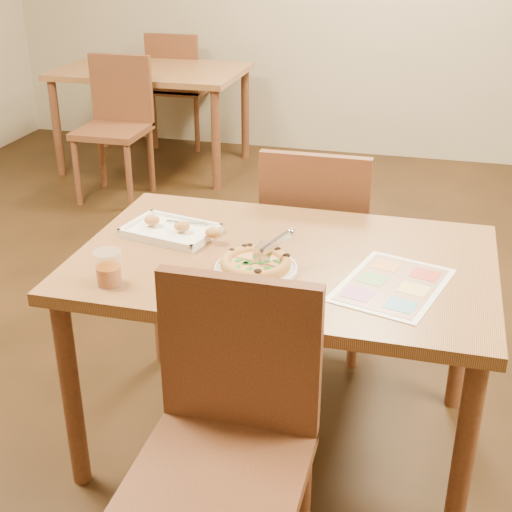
% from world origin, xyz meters
% --- Properties ---
extents(room, '(7.00, 7.00, 7.00)m').
position_xyz_m(room, '(0.00, 0.00, 1.35)').
color(room, '#331E0E').
rests_on(room, ground).
extents(dining_table, '(1.30, 0.85, 0.72)m').
position_xyz_m(dining_table, '(0.00, 0.00, 0.63)').
color(dining_table, '#9A663D').
rests_on(dining_table, ground).
extents(chair_near, '(0.42, 0.42, 0.47)m').
position_xyz_m(chair_near, '(0.00, -0.60, 0.57)').
color(chair_near, brown).
rests_on(chair_near, ground).
extents(chair_far, '(0.42, 0.42, 0.47)m').
position_xyz_m(chair_far, '(-0.00, 0.60, 0.57)').
color(chair_far, brown).
rests_on(chair_far, ground).
extents(bg_table, '(1.30, 0.85, 0.72)m').
position_xyz_m(bg_table, '(-1.60, 2.80, 0.63)').
color(bg_table, '#9A663D').
rests_on(bg_table, ground).
extents(bg_chair_near, '(0.42, 0.42, 0.47)m').
position_xyz_m(bg_chair_near, '(-1.60, 2.20, 0.57)').
color(bg_chair_near, brown).
rests_on(bg_chair_near, ground).
extents(bg_chair_far, '(0.42, 0.42, 0.47)m').
position_xyz_m(bg_chair_far, '(-1.60, 3.30, 0.57)').
color(bg_chair_far, brown).
rests_on(bg_chair_far, ground).
extents(plate, '(0.32, 0.32, 0.01)m').
position_xyz_m(plate, '(-0.06, -0.12, 0.73)').
color(plate, white).
rests_on(plate, dining_table).
extents(pizza, '(0.21, 0.21, 0.03)m').
position_xyz_m(pizza, '(-0.06, -0.12, 0.74)').
color(pizza, gold).
rests_on(pizza, plate).
extents(pizza_cutter, '(0.10, 0.11, 0.08)m').
position_xyz_m(pizza_cutter, '(-0.02, -0.09, 0.80)').
color(pizza_cutter, silver).
rests_on(pizza_cutter, pizza).
extents(appetizer_tray, '(0.35, 0.26, 0.06)m').
position_xyz_m(appetizer_tray, '(-0.40, 0.07, 0.73)').
color(appetizer_tray, white).
rests_on(appetizer_tray, dining_table).
extents(glass_tumbler, '(0.08, 0.08, 0.10)m').
position_xyz_m(glass_tumbler, '(-0.45, -0.31, 0.76)').
color(glass_tumbler, '#883C0A').
rests_on(glass_tumbler, dining_table).
extents(menu, '(0.36, 0.43, 0.00)m').
position_xyz_m(menu, '(0.35, -0.11, 0.72)').
color(menu, white).
rests_on(menu, dining_table).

